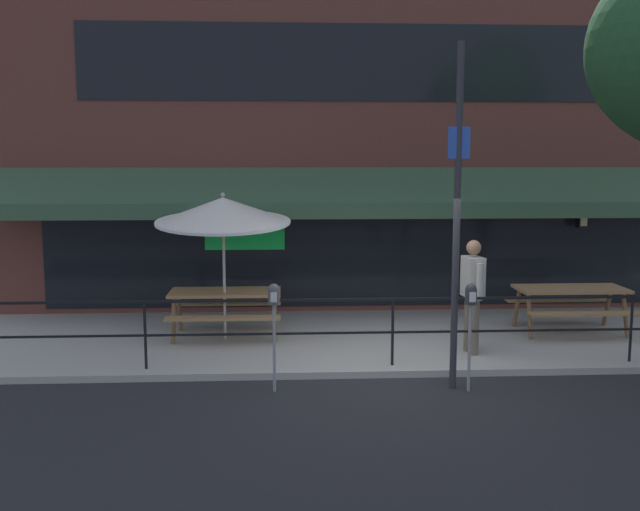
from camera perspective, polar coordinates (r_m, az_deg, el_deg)
The scene contains 11 objects.
ground_plane at distance 10.01m, azimuth 6.05°, elevation -9.73°, with size 120.00×120.00×0.00m, color #232326.
patio_deck at distance 11.91m, azimuth 4.53°, elevation -6.64°, with size 15.00×4.00×0.10m, color #ADA89E.
restaurant_building at distance 13.75m, azimuth 3.44°, elevation 9.34°, with size 15.00×1.60×6.82m.
patio_railing at distance 10.09m, azimuth 5.84°, elevation -4.89°, with size 13.84×0.04×0.97m.
picnic_table_left at distance 11.77m, azimuth -7.57°, elevation -3.58°, with size 1.80×1.42×0.76m.
picnic_table_centre at distance 12.69m, azimuth 19.40°, elevation -3.13°, with size 1.80×1.42×0.76m.
patio_umbrella_left at distance 11.41m, azimuth -7.77°, elevation 3.54°, with size 2.14×2.14×2.40m.
pedestrian_walking at distance 10.87m, azimuth 12.10°, elevation -2.74°, with size 0.29×0.62×1.71m.
parking_meter_near at distance 9.15m, azimuth -3.71°, elevation -3.95°, with size 0.15×0.16×1.42m.
parking_meter_far at distance 9.34m, azimuth 11.97°, elevation -3.86°, with size 0.15×0.16×1.42m.
street_sign_pole at distance 9.28m, azimuth 10.89°, elevation 3.16°, with size 0.28×0.09×4.45m.
Camera 1 is at (-1.55, -9.43, 2.99)m, focal length 40.00 mm.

